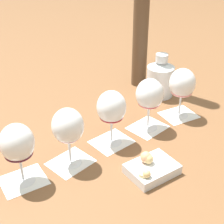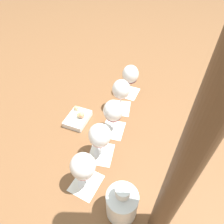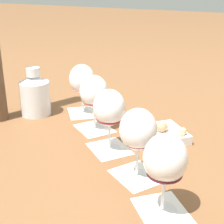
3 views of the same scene
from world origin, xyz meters
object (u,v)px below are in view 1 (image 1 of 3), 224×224
wine_glass_4 (17,145)px  snack_dish (151,168)px  wine_glass_2 (112,109)px  ceramic_vase (160,78)px  wine_glass_0 (182,85)px  wine_glass_3 (68,128)px  wine_glass_1 (150,96)px

wine_glass_4 → snack_dish: wine_glass_4 is taller
wine_glass_2 → ceramic_vase: wine_glass_2 is taller
wine_glass_0 → snack_dish: wine_glass_0 is taller
wine_glass_3 → snack_dish: 0.25m
wine_glass_0 → ceramic_vase: (-0.15, -0.08, -0.05)m
ceramic_vase → snack_dish: 0.48m
wine_glass_0 → wine_glass_1: same height
wine_glass_3 → wine_glass_4: bearing=-46.5°
wine_glass_2 → snack_dish: wine_glass_2 is taller
wine_glass_3 → wine_glass_4: 0.14m
wine_glass_2 → snack_dish: bearing=46.2°
snack_dish → wine_glass_3: bearing=-90.9°
wine_glass_1 → wine_glass_3: 0.30m
wine_glass_1 → snack_dish: bearing=7.5°
wine_glass_2 → snack_dish: (0.13, 0.13, -0.10)m
wine_glass_3 → wine_glass_2: bearing=140.6°
wine_glass_0 → wine_glass_2: same height
wine_glass_4 → wine_glass_3: bearing=133.5°
wine_glass_1 → wine_glass_2: bearing=-44.3°
wine_glass_3 → wine_glass_1: bearing=138.2°
wine_glass_0 → wine_glass_2: (0.21, -0.20, -0.00)m
wine_glass_4 → ceramic_vase: size_ratio=1.04×
wine_glass_2 → ceramic_vase: size_ratio=1.04×
wine_glass_0 → wine_glass_3: size_ratio=1.00×
wine_glass_1 → wine_glass_4: same height
ceramic_vase → snack_dish: (0.48, 0.01, -0.06)m
wine_glass_3 → ceramic_vase: (-0.47, 0.23, -0.05)m
wine_glass_1 → ceramic_vase: (-0.25, 0.02, -0.05)m
ceramic_vase → wine_glass_2: bearing=-19.5°
wine_glass_0 → wine_glass_3: bearing=-42.9°
wine_glass_1 → wine_glass_3: (0.23, -0.20, -0.00)m
wine_glass_0 → wine_glass_1: bearing=-45.2°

